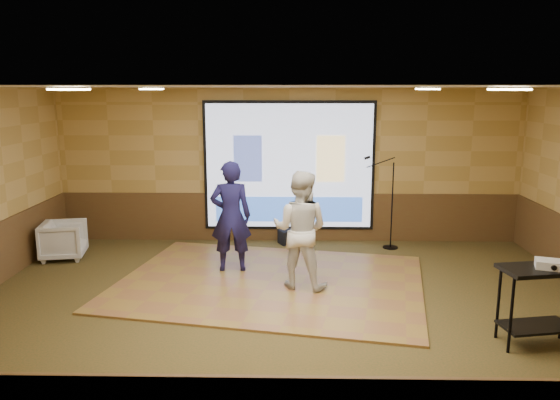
{
  "coord_description": "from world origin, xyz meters",
  "views": [
    {
      "loc": [
        0.04,
        -7.06,
        2.98
      ],
      "look_at": [
        -0.13,
        1.14,
        1.3
      ],
      "focal_mm": 35.0,
      "sensor_mm": 36.0,
      "label": 1
    }
  ],
  "objects_px": {
    "projector_screen": "(289,167)",
    "av_table": "(540,291)",
    "projector": "(549,264)",
    "duffel_bag": "(291,237)",
    "mic_stand": "(388,223)",
    "player_left": "(231,216)",
    "banquet_chair": "(64,240)",
    "dance_floor": "(270,282)",
    "player_right": "(300,230)"
  },
  "relations": [
    {
      "from": "projector",
      "to": "duffel_bag",
      "type": "height_order",
      "value": "projector"
    },
    {
      "from": "duffel_bag",
      "to": "av_table",
      "type": "bearing_deg",
      "value": -55.91
    },
    {
      "from": "banquet_chair",
      "to": "projector",
      "type": "bearing_deg",
      "value": -125.58
    },
    {
      "from": "projector_screen",
      "to": "banquet_chair",
      "type": "bearing_deg",
      "value": -162.87
    },
    {
      "from": "banquet_chair",
      "to": "mic_stand",
      "type": "bearing_deg",
      "value": -93.15
    },
    {
      "from": "player_right",
      "to": "mic_stand",
      "type": "relative_size",
      "value": 1.0
    },
    {
      "from": "av_table",
      "to": "player_left",
      "type": "bearing_deg",
      "value": 146.4
    },
    {
      "from": "projector_screen",
      "to": "player_left",
      "type": "relative_size",
      "value": 1.83
    },
    {
      "from": "projector",
      "to": "banquet_chair",
      "type": "height_order",
      "value": "projector"
    },
    {
      "from": "player_left",
      "to": "duffel_bag",
      "type": "xyz_separation_m",
      "value": [
        0.98,
        1.7,
        -0.81
      ]
    },
    {
      "from": "projector_screen",
      "to": "dance_floor",
      "type": "distance_m",
      "value": 2.84
    },
    {
      "from": "player_right",
      "to": "av_table",
      "type": "xyz_separation_m",
      "value": [
        2.75,
        -1.82,
        -0.24
      ]
    },
    {
      "from": "player_right",
      "to": "projector",
      "type": "distance_m",
      "value": 3.36
    },
    {
      "from": "mic_stand",
      "to": "banquet_chair",
      "type": "relative_size",
      "value": 2.4
    },
    {
      "from": "mic_stand",
      "to": "projector",
      "type": "bearing_deg",
      "value": -88.18
    },
    {
      "from": "projector",
      "to": "mic_stand",
      "type": "distance_m",
      "value": 4.21
    },
    {
      "from": "dance_floor",
      "to": "projector",
      "type": "bearing_deg",
      "value": -32.32
    },
    {
      "from": "player_left",
      "to": "projector_screen",
      "type": "bearing_deg",
      "value": -122.16
    },
    {
      "from": "player_left",
      "to": "av_table",
      "type": "relative_size",
      "value": 1.89
    },
    {
      "from": "player_left",
      "to": "banquet_chair",
      "type": "height_order",
      "value": "player_left"
    },
    {
      "from": "mic_stand",
      "to": "player_left",
      "type": "bearing_deg",
      "value": -166.66
    },
    {
      "from": "mic_stand",
      "to": "banquet_chair",
      "type": "bearing_deg",
      "value": 173.92
    },
    {
      "from": "dance_floor",
      "to": "mic_stand",
      "type": "bearing_deg",
      "value": 42.18
    },
    {
      "from": "player_left",
      "to": "mic_stand",
      "type": "height_order",
      "value": "player_left"
    },
    {
      "from": "dance_floor",
      "to": "av_table",
      "type": "distance_m",
      "value": 3.86
    },
    {
      "from": "projector_screen",
      "to": "projector",
      "type": "relative_size",
      "value": 11.72
    },
    {
      "from": "av_table",
      "to": "projector_screen",
      "type": "bearing_deg",
      "value": 123.3
    },
    {
      "from": "mic_stand",
      "to": "dance_floor",
      "type": "bearing_deg",
      "value": -151.39
    },
    {
      "from": "mic_stand",
      "to": "banquet_chair",
      "type": "height_order",
      "value": "mic_stand"
    },
    {
      "from": "player_right",
      "to": "banquet_chair",
      "type": "height_order",
      "value": "player_right"
    },
    {
      "from": "projector",
      "to": "mic_stand",
      "type": "height_order",
      "value": "mic_stand"
    },
    {
      "from": "projector_screen",
      "to": "dance_floor",
      "type": "xyz_separation_m",
      "value": [
        -0.28,
        -2.42,
        -1.46
      ]
    },
    {
      "from": "av_table",
      "to": "banquet_chair",
      "type": "relative_size",
      "value": 1.31
    },
    {
      "from": "projector_screen",
      "to": "mic_stand",
      "type": "bearing_deg",
      "value": -13.73
    },
    {
      "from": "duffel_bag",
      "to": "banquet_chair",
      "type": "bearing_deg",
      "value": -165.47
    },
    {
      "from": "dance_floor",
      "to": "duffel_bag",
      "type": "relative_size",
      "value": 10.55
    },
    {
      "from": "dance_floor",
      "to": "mic_stand",
      "type": "relative_size",
      "value": 2.62
    },
    {
      "from": "player_right",
      "to": "mic_stand",
      "type": "height_order",
      "value": "player_right"
    },
    {
      "from": "banquet_chair",
      "to": "player_left",
      "type": "bearing_deg",
      "value": -112.76
    },
    {
      "from": "projector",
      "to": "player_left",
      "type": "bearing_deg",
      "value": 165.68
    },
    {
      "from": "player_right",
      "to": "banquet_chair",
      "type": "distance_m",
      "value": 4.45
    },
    {
      "from": "player_right",
      "to": "projector",
      "type": "bearing_deg",
      "value": 163.53
    },
    {
      "from": "projector_screen",
      "to": "av_table",
      "type": "distance_m",
      "value": 5.4
    },
    {
      "from": "player_left",
      "to": "duffel_bag",
      "type": "relative_size",
      "value": 4.15
    },
    {
      "from": "player_right",
      "to": "projector",
      "type": "xyz_separation_m",
      "value": [
        2.81,
        -1.85,
        0.09
      ]
    },
    {
      "from": "projector_screen",
      "to": "projector",
      "type": "xyz_separation_m",
      "value": [
        2.99,
        -4.48,
        -0.46
      ]
    },
    {
      "from": "projector",
      "to": "duffel_bag",
      "type": "bearing_deg",
      "value": 143.61
    },
    {
      "from": "duffel_bag",
      "to": "mic_stand",
      "type": "bearing_deg",
      "value": -8.43
    },
    {
      "from": "projector_screen",
      "to": "player_left",
      "type": "bearing_deg",
      "value": -116.38
    },
    {
      "from": "player_left",
      "to": "av_table",
      "type": "distance_m",
      "value": 4.65
    }
  ]
}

